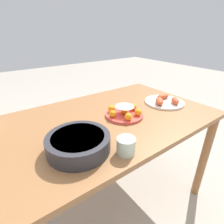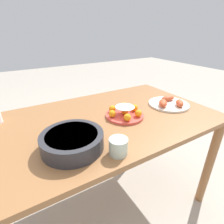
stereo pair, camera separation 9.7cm
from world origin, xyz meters
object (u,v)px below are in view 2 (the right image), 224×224
serving_bowl (72,140)px  cup_far (118,146)px  dining_table (100,132)px  cake_plate (125,113)px  seafood_platter (169,103)px

serving_bowl → cup_far: (-0.16, 0.15, -0.00)m
dining_table → serving_bowl: serving_bowl is taller
dining_table → cake_plate: (-0.16, 0.06, 0.12)m
dining_table → cake_plate: bearing=160.5°
serving_bowl → seafood_platter: 0.80m
dining_table → cup_far: size_ratio=17.71×
cake_plate → cup_far: (0.24, 0.30, 0.01)m
dining_table → seafood_platter: bearing=172.5°
serving_bowl → cup_far: size_ratio=3.42×
seafood_platter → serving_bowl: bearing=9.6°
seafood_platter → cup_far: 0.69m
dining_table → cake_plate: 0.21m
cake_plate → seafood_platter: size_ratio=0.83×
serving_bowl → cup_far: bearing=138.0°
seafood_platter → cup_far: size_ratio=3.42×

